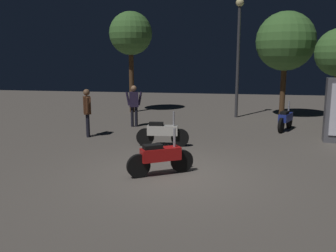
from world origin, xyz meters
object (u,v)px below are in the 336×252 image
(motorcycle_white_parked_left, at_px, (162,132))
(person_bystander_far, at_px, (134,102))
(person_rider_beside, at_px, (87,109))
(motorcycle_blue_parked_right, at_px, (286,119))
(motorcycle_red_foreground, at_px, (161,157))
(streetlamp_near, at_px, (238,44))

(motorcycle_white_parked_left, xyz_separation_m, person_bystander_far, (-1.73, 3.04, 0.55))
(motorcycle_white_parked_left, height_order, person_bystander_far, person_bystander_far)
(person_rider_beside, relative_size, person_bystander_far, 1.01)
(motorcycle_blue_parked_right, bearing_deg, person_bystander_far, 115.57)
(motorcycle_white_parked_left, height_order, motorcycle_blue_parked_right, same)
(motorcycle_red_foreground, bearing_deg, motorcycle_white_parked_left, 68.33)
(motorcycle_blue_parked_right, relative_size, person_rider_beside, 0.93)
(motorcycle_white_parked_left, height_order, streetlamp_near, streetlamp_near)
(motorcycle_blue_parked_right, height_order, person_rider_beside, person_rider_beside)
(motorcycle_red_foreground, xyz_separation_m, motorcycle_white_parked_left, (-0.49, 2.82, 0.00))
(motorcycle_red_foreground, xyz_separation_m, motorcycle_blue_parked_right, (3.66, 6.10, 0.00))
(motorcycle_red_foreground, relative_size, motorcycle_blue_parked_right, 0.94)
(streetlamp_near, bearing_deg, motorcycle_white_parked_left, -110.84)
(motorcycle_white_parked_left, relative_size, person_rider_beside, 0.99)
(motorcycle_blue_parked_right, bearing_deg, motorcycle_white_parked_left, 151.54)
(streetlamp_near, bearing_deg, person_bystander_far, -142.75)
(person_rider_beside, distance_m, streetlamp_near, 7.71)
(motorcycle_red_foreground, relative_size, person_bystander_far, 0.88)
(motorcycle_blue_parked_right, bearing_deg, streetlamp_near, 55.83)
(person_rider_beside, relative_size, streetlamp_near, 0.32)
(person_rider_beside, xyz_separation_m, person_bystander_far, (1.11, 2.13, -0.01))
(motorcycle_blue_parked_right, xyz_separation_m, person_bystander_far, (-5.89, -0.23, 0.55))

